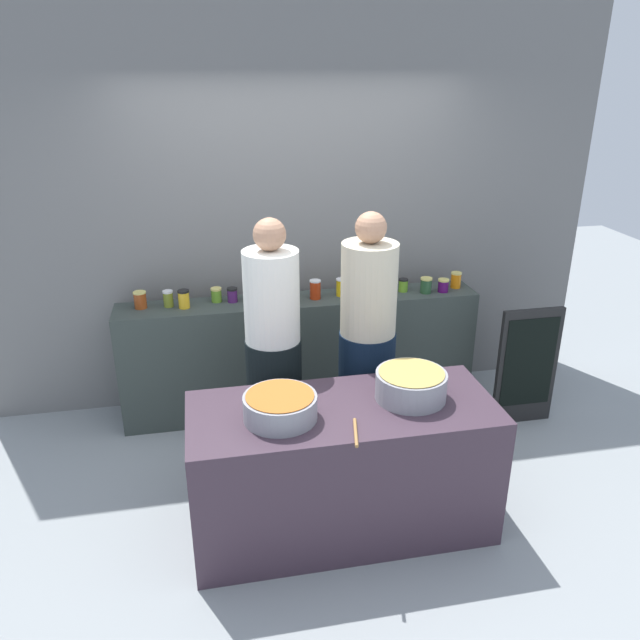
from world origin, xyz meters
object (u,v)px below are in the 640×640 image
cook_in_cap (367,357)px  cooking_pot_left (280,407)px  wooden_spoon (356,432)px  preserve_jar_2 (184,299)px  preserve_jar_0 (140,300)px  chalkboard_sign (527,366)px  preserve_jar_1 (168,299)px  preserve_jar_12 (403,285)px  preserve_jar_10 (362,288)px  preserve_jar_11 (380,287)px  preserve_jar_3 (216,295)px  cooking_pot_center (411,385)px  preserve_jar_7 (292,295)px  preserve_jar_14 (443,285)px  cook_with_tongs (274,363)px  preserve_jar_13 (426,285)px  preserve_jar_4 (232,295)px  preserve_jar_5 (253,293)px  preserve_jar_9 (341,287)px  preserve_jar_15 (456,280)px  preserve_jar_8 (315,289)px  preserve_jar_6 (271,298)px

cook_in_cap → cooking_pot_left: bearing=-134.8°
wooden_spoon → preserve_jar_2: bearing=117.0°
preserve_jar_0 → chalkboard_sign: bearing=-12.1°
preserve_jar_1 → preserve_jar_12: (1.76, -0.02, -0.01)m
preserve_jar_10 → preserve_jar_11: 0.14m
preserve_jar_3 → cooking_pot_center: (1.00, -1.44, -0.09)m
preserve_jar_7 → preserve_jar_14: bearing=0.3°
preserve_jar_12 → cooking_pot_center: bearing=-106.5°
preserve_jar_11 → preserve_jar_12: (0.19, 0.03, -0.01)m
wooden_spoon → cook_with_tongs: bearing=108.2°
preserve_jar_13 → preserve_jar_4: bearing=176.3°
preserve_jar_5 → preserve_jar_14: preserve_jar_5 is taller
preserve_jar_2 → preserve_jar_3: preserve_jar_2 is taller
preserve_jar_13 → cooking_pot_left: preserve_jar_13 is taller
preserve_jar_2 → preserve_jar_11: (1.45, -0.01, -0.01)m
preserve_jar_9 → cook_in_cap: (-0.01, -0.80, -0.20)m
preserve_jar_12 → cook_with_tongs: 1.36m
cooking_pot_left → chalkboard_sign: cooking_pot_left is taller
preserve_jar_15 → preserve_jar_0: bearing=179.3°
preserve_jar_8 → preserve_jar_14: bearing=-2.5°
preserve_jar_4 → preserve_jar_11: size_ratio=0.92×
preserve_jar_0 → cooking_pot_center: bearing=-42.6°
preserve_jar_5 → preserve_jar_6: preserve_jar_5 is taller
preserve_jar_7 → preserve_jar_13: 1.04m
preserve_jar_5 → preserve_jar_7: size_ratio=1.07×
preserve_jar_6 → cook_in_cap: (0.52, -0.72, -0.18)m
preserve_jar_1 → wooden_spoon: 1.96m
preserve_jar_13 → preserve_jar_14: preserve_jar_13 is taller
preserve_jar_11 → cook_in_cap: bearing=-111.8°
wooden_spoon → cook_in_cap: (0.30, 0.88, -0.02)m
preserve_jar_15 → cook_with_tongs: (-1.53, -0.77, -0.20)m
preserve_jar_14 → preserve_jar_5: bearing=176.7°
preserve_jar_11 → cooking_pot_left: bearing=-124.0°
preserve_jar_15 → chalkboard_sign: preserve_jar_15 is taller
preserve_jar_3 → preserve_jar_4: 0.12m
preserve_jar_13 → wooden_spoon: bearing=-120.7°
preserve_jar_8 → preserve_jar_13: (0.85, -0.04, -0.01)m
preserve_jar_3 → preserve_jar_14: preserve_jar_3 is taller
preserve_jar_3 → preserve_jar_0: bearing=-177.5°
preserve_jar_5 → preserve_jar_11: preserve_jar_5 is taller
chalkboard_sign → preserve_jar_14: bearing=135.7°
preserve_jar_1 → chalkboard_sign: preserve_jar_1 is taller
preserve_jar_8 → preserve_jar_15: 1.12m
preserve_jar_3 → preserve_jar_2: bearing=-160.9°
preserve_jar_8 → wooden_spoon: (-0.11, -1.66, -0.18)m
preserve_jar_5 → preserve_jar_14: (1.45, -0.08, -0.01)m
preserve_jar_12 → wooden_spoon: size_ratio=0.40×
preserve_jar_7 → cook_in_cap: size_ratio=0.06×
preserve_jar_10 → cooking_pot_left: bearing=-119.8°
preserve_jar_7 → preserve_jar_8: preserve_jar_8 is taller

